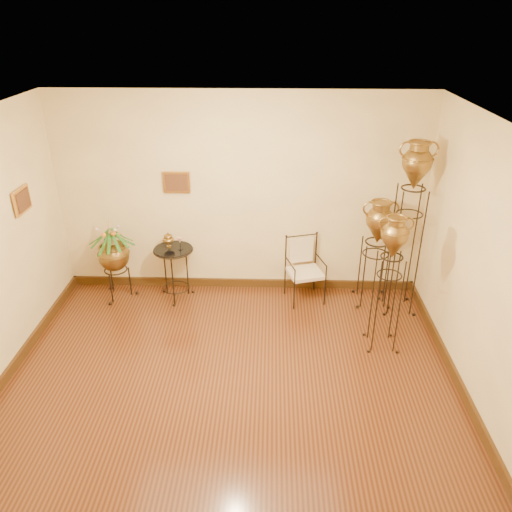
{
  "coord_description": "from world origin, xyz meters",
  "views": [
    {
      "loc": [
        0.42,
        -3.89,
        3.72
      ],
      "look_at": [
        0.25,
        1.3,
        1.1
      ],
      "focal_mm": 35.0,
      "sensor_mm": 36.0,
      "label": 1
    }
  ],
  "objects_px": {
    "side_table": "(175,272)",
    "amphora_mid": "(388,283)",
    "amphora_tall": "(407,228)",
    "armchair": "(305,271)",
    "planter_urn": "(113,253)"
  },
  "relations": [
    {
      "from": "side_table",
      "to": "amphora_mid",
      "type": "bearing_deg",
      "value": -20.82
    },
    {
      "from": "amphora_tall",
      "to": "amphora_mid",
      "type": "relative_size",
      "value": 1.36
    },
    {
      "from": "armchair",
      "to": "planter_urn",
      "type": "bearing_deg",
      "value": 163.55
    },
    {
      "from": "amphora_mid",
      "to": "planter_urn",
      "type": "distance_m",
      "value": 3.66
    },
    {
      "from": "amphora_tall",
      "to": "armchair",
      "type": "bearing_deg",
      "value": 171.83
    },
    {
      "from": "side_table",
      "to": "amphora_tall",
      "type": "bearing_deg",
      "value": -3.38
    },
    {
      "from": "amphora_tall",
      "to": "side_table",
      "type": "bearing_deg",
      "value": 176.62
    },
    {
      "from": "armchair",
      "to": "side_table",
      "type": "bearing_deg",
      "value": 163.52
    },
    {
      "from": "amphora_tall",
      "to": "side_table",
      "type": "distance_m",
      "value": 3.16
    },
    {
      "from": "armchair",
      "to": "side_table",
      "type": "height_order",
      "value": "side_table"
    },
    {
      "from": "planter_urn",
      "to": "armchair",
      "type": "distance_m",
      "value": 2.64
    },
    {
      "from": "amphora_mid",
      "to": "side_table",
      "type": "relative_size",
      "value": 1.76
    },
    {
      "from": "amphora_mid",
      "to": "planter_urn",
      "type": "height_order",
      "value": "amphora_mid"
    },
    {
      "from": "planter_urn",
      "to": "armchair",
      "type": "relative_size",
      "value": 1.36
    },
    {
      "from": "amphora_tall",
      "to": "planter_urn",
      "type": "relative_size",
      "value": 1.88
    }
  ]
}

